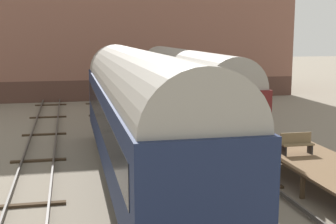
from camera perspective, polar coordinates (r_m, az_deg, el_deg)
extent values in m
cube|color=#3D2D1E|center=(17.62, -16.62, -10.82)|extent=(2.60, 0.24, 0.10)
cube|color=#3D2D1E|center=(23.34, -15.50, -5.73)|extent=(2.60, 0.24, 0.10)
cube|color=#3D2D1E|center=(29.16, -14.84, -2.66)|extent=(2.60, 0.24, 0.10)
cube|color=#3D2D1E|center=(35.05, -14.40, -0.61)|extent=(2.60, 0.24, 0.10)
cube|color=#3D2D1E|center=(40.97, -14.09, 0.85)|extent=(2.60, 0.24, 0.10)
cube|color=#4C4742|center=(15.11, 1.97, -13.37)|extent=(0.08, 60.00, 0.16)
cube|color=#3D2D1E|center=(17.76, -2.70, -10.25)|extent=(2.60, 0.24, 0.10)
cube|color=#3D2D1E|center=(23.44, -5.11, -5.34)|extent=(2.60, 0.24, 0.10)
cube|color=#3D2D1E|center=(29.25, -6.55, -2.36)|extent=(2.60, 0.24, 0.10)
cube|color=#3D2D1E|center=(35.12, -7.51, -0.37)|extent=(2.60, 0.24, 0.10)
cube|color=#3D2D1E|center=(41.03, -8.19, 1.05)|extent=(2.60, 0.24, 0.10)
cube|color=#4C4742|center=(15.97, 11.95, -12.29)|extent=(0.08, 60.00, 0.16)
cube|color=#4C4742|center=(16.58, 16.58, -11.65)|extent=(0.08, 60.00, 0.16)
cube|color=#3D2D1E|center=(18.87, 10.22, -9.19)|extent=(2.60, 0.24, 0.10)
cube|color=#3D2D1E|center=(24.29, 4.86, -4.81)|extent=(2.60, 0.24, 0.10)
cube|color=#3D2D1E|center=(29.93, 1.52, -2.02)|extent=(2.60, 0.24, 0.10)
cube|color=#3D2D1E|center=(35.69, -0.74, -0.13)|extent=(2.60, 0.24, 0.10)
cube|color=#3D2D1E|center=(41.52, -2.37, 1.24)|extent=(2.60, 0.24, 0.10)
cube|color=black|center=(24.91, -5.59, -3.38)|extent=(1.80, 2.40, 1.00)
cube|color=#192342|center=(18.55, -3.52, -1.54)|extent=(3.04, 18.85, 3.00)
cube|color=black|center=(18.49, -3.54, -0.44)|extent=(3.08, 17.34, 1.08)
cylinder|color=gray|center=(18.33, -3.57, 3.07)|extent=(2.88, 18.47, 2.88)
cube|color=black|center=(33.66, -0.07, 0.06)|extent=(1.80, 2.40, 1.00)
cube|color=black|center=(22.98, 5.81, -4.50)|extent=(1.80, 2.40, 1.00)
cube|color=#5B1919|center=(27.96, 2.34, 1.93)|extent=(2.97, 17.34, 2.70)
cube|color=black|center=(27.92, 2.34, 2.58)|extent=(3.01, 15.95, 0.97)
cylinder|color=gray|center=(27.81, 2.36, 4.68)|extent=(2.82, 16.99, 2.82)
cube|color=brown|center=(18.76, 19.74, -6.79)|extent=(2.94, 10.86, 0.10)
cylinder|color=brown|center=(22.85, 9.86, -4.78)|extent=(0.20, 0.20, 0.91)
cylinder|color=brown|center=(23.95, 15.75, -4.34)|extent=(0.20, 0.20, 0.91)
cylinder|color=brown|center=(18.27, 16.09, -8.71)|extent=(0.20, 0.20, 0.91)
cube|color=brown|center=(20.46, 15.50, -3.84)|extent=(1.40, 0.40, 0.06)
cube|color=brown|center=(20.55, 15.31, -3.05)|extent=(1.40, 0.06, 0.45)
cube|color=black|center=(20.25, 13.97, -4.59)|extent=(0.06, 0.40, 0.40)
cube|color=black|center=(20.79, 16.93, -4.35)|extent=(0.06, 0.40, 0.40)
cube|color=#4F342A|center=(49.23, -10.14, 3.47)|extent=(39.88, 13.14, 1.90)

